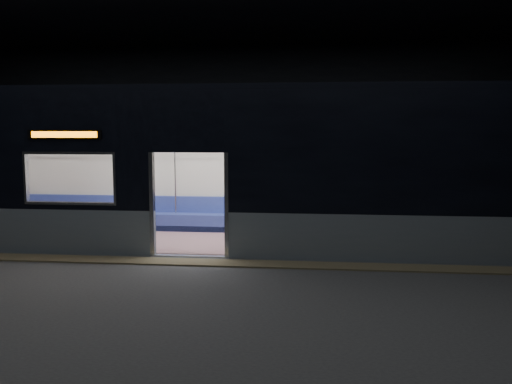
# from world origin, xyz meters

# --- Properties ---
(station_floor) EXTENTS (24.00, 14.00, 0.01)m
(station_floor) POSITION_xyz_m (0.00, 0.00, -0.01)
(station_floor) COLOR #47494C
(station_floor) RESTS_ON ground
(station_envelope) EXTENTS (24.00, 14.00, 5.00)m
(station_envelope) POSITION_xyz_m (0.00, 0.00, 3.66)
(station_envelope) COLOR black
(station_envelope) RESTS_ON station_floor
(tactile_strip) EXTENTS (22.80, 0.50, 0.03)m
(tactile_strip) POSITION_xyz_m (0.00, 0.55, 0.01)
(tactile_strip) COLOR #8C7F59
(tactile_strip) RESTS_ON station_floor
(metro_car) EXTENTS (18.00, 3.04, 3.35)m
(metro_car) POSITION_xyz_m (-0.00, 2.54, 1.85)
(metro_car) COLOR #85919E
(metro_car) RESTS_ON station_floor
(passenger) EXTENTS (0.42, 0.69, 1.35)m
(passenger) POSITION_xyz_m (1.28, 3.55, 0.79)
(passenger) COLOR black
(passenger) RESTS_ON metro_car
(handbag) EXTENTS (0.30, 0.28, 0.12)m
(handbag) POSITION_xyz_m (1.32, 3.33, 0.67)
(handbag) COLOR black
(handbag) RESTS_ON passenger
(transit_map) EXTENTS (0.96, 0.03, 0.62)m
(transit_map) POSITION_xyz_m (4.53, 3.85, 1.46)
(transit_map) COLOR white
(transit_map) RESTS_ON metro_car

